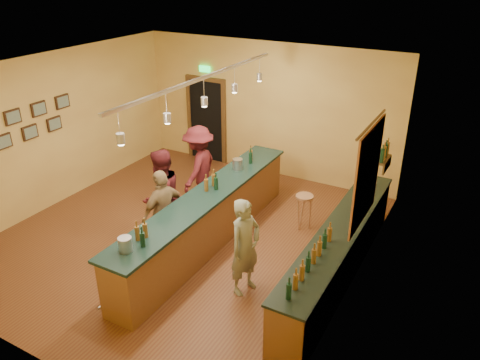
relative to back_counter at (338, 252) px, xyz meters
The scene contains 18 objects.
floor 3.01m from the back_counter, behind, with size 7.00×7.00×0.00m, color brown.
ceiling 4.03m from the back_counter, behind, with size 6.50×7.00×0.02m, color silver.
wall_back 4.59m from the back_counter, 131.80° to the left, with size 6.50×0.02×3.20m, color tan.
wall_front 4.86m from the back_counter, 128.91° to the right, with size 6.50×0.02×3.20m, color tan.
wall_left 6.32m from the back_counter, behind, with size 0.02×7.00×3.20m, color tan.
wall_right 1.16m from the back_counter, 32.52° to the right, with size 0.02×7.00×3.20m, color tan.
doorway 5.75m from the back_counter, 144.79° to the left, with size 1.15×0.09×2.48m.
tapestry 1.41m from the back_counter, 40.29° to the left, with size 0.03×1.40×1.60m, color maroon.
bottle_shelf 2.10m from the back_counter, 83.32° to the left, with size 0.17×0.55×0.54m.
picture_grid 6.42m from the back_counter, behind, with size 0.06×2.20×0.70m, color #382111, non-canonical shape.
back_counter is the anchor object (origin of this frame).
tasting_bar 2.44m from the back_counter, behind, with size 0.73×5.10×1.38m.
pendant_track 3.49m from the back_counter, behind, with size 0.11×4.60×0.50m.
bartender 1.61m from the back_counter, 138.61° to the right, with size 0.59×0.39×1.62m, color gray.
customer_a 3.32m from the back_counter, behind, with size 0.88×0.68×1.81m, color #59191E.
customer_b 3.09m from the back_counter, 165.62° to the right, with size 0.94×0.39×1.61m, color #997A51.
customer_c 3.56m from the back_counter, 163.61° to the left, with size 1.16×0.67×1.80m, color #59191E.
bar_stool 1.64m from the back_counter, 132.07° to the left, with size 0.35×0.35×0.72m.
Camera 1 is at (4.68, -6.24, 4.87)m, focal length 35.00 mm.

